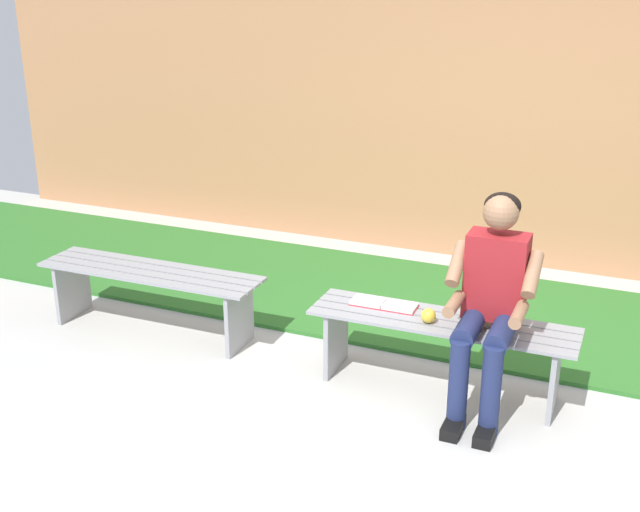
# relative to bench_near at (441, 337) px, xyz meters

# --- Properties ---
(ground_plane) EXTENTS (10.00, 7.00, 0.04)m
(ground_plane) POSITION_rel_bench_near_xyz_m (1.04, 1.00, -0.37)
(ground_plane) COLOR #B2B2AD
(grass_strip) EXTENTS (9.00, 1.68, 0.03)m
(grass_strip) POSITION_rel_bench_near_xyz_m (1.04, -1.19, -0.34)
(grass_strip) COLOR #2D6B28
(grass_strip) RESTS_ON ground
(brick_wall) EXTENTS (9.50, 0.24, 2.67)m
(brick_wall) POSITION_rel_bench_near_xyz_m (0.50, -2.51, 0.98)
(brick_wall) COLOR #B27A51
(brick_wall) RESTS_ON ground
(bench_near) EXTENTS (1.60, 0.42, 0.47)m
(bench_near) POSITION_rel_bench_near_xyz_m (0.00, 0.00, 0.00)
(bench_near) COLOR gray
(bench_near) RESTS_ON ground
(bench_far) EXTENTS (1.63, 0.42, 0.47)m
(bench_far) POSITION_rel_bench_near_xyz_m (2.08, -0.00, 0.00)
(bench_far) COLOR gray
(bench_far) RESTS_ON ground
(person_seated) EXTENTS (0.50, 0.69, 1.27)m
(person_seated) POSITION_rel_bench_near_xyz_m (-0.29, 0.10, 0.35)
(person_seated) COLOR maroon
(person_seated) RESTS_ON ground
(apple) EXTENTS (0.09, 0.09, 0.09)m
(apple) POSITION_rel_bench_near_xyz_m (0.07, 0.07, 0.16)
(apple) COLOR gold
(apple) RESTS_ON bench_near
(book_open) EXTENTS (0.41, 0.16, 0.02)m
(book_open) POSITION_rel_bench_near_xyz_m (0.39, -0.06, 0.13)
(book_open) COLOR white
(book_open) RESTS_ON bench_near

